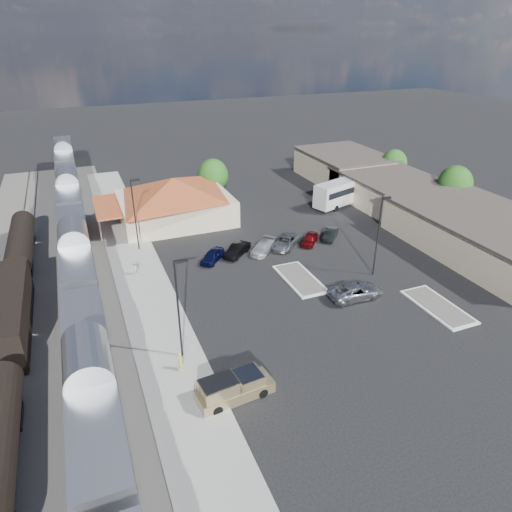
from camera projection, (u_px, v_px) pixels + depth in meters
name	position (u px, v px, depth m)	size (l,w,h in m)	color
ground	(274.00, 296.00, 46.50)	(280.00, 280.00, 0.00)	black
railbed	(52.00, 298.00, 46.04)	(16.00, 100.00, 0.12)	#4C4944
platform	(145.00, 290.00, 47.39)	(5.50, 92.00, 0.18)	gray
passenger_train	(78.00, 260.00, 47.38)	(3.00, 104.00, 5.55)	silver
freight_cars	(11.00, 314.00, 40.13)	(2.80, 46.00, 4.00)	black
station_depot	(174.00, 199.00, 63.45)	(18.35, 12.24, 6.20)	tan
buildings_east	(409.00, 197.00, 66.74)	(14.40, 51.40, 4.80)	#C6B28C
traffic_island_south	(300.00, 279.00, 49.45)	(3.30, 7.50, 0.21)	silver
traffic_island_north	(438.00, 306.00, 44.53)	(3.30, 7.50, 0.21)	silver
lamp_plat_s	(179.00, 302.00, 35.47)	(1.08, 0.25, 9.00)	black
lamp_plat_n	(135.00, 209.00, 53.70)	(1.08, 0.25, 9.00)	black
lamp_lot	(379.00, 230.00, 48.18)	(1.08, 0.25, 9.00)	black
tree_east_b	(455.00, 184.00, 65.99)	(4.94, 4.94, 6.96)	#382314
tree_east_c	(394.00, 164.00, 77.80)	(4.41, 4.41, 6.21)	#382314
tree_depot	(213.00, 176.00, 70.57)	(4.71, 4.71, 6.63)	#382314
pickup_truck	(235.00, 387.00, 33.29)	(5.88, 2.66, 1.97)	#9C8B60
suv	(356.00, 291.00, 45.76)	(2.60, 5.63, 1.56)	#9B9DA3
coach_bus	(347.00, 190.00, 69.95)	(12.41, 6.33, 3.91)	white
person_a	(180.00, 361.00, 35.75)	(0.62, 0.40, 1.69)	#D7D343
person_b	(134.00, 269.00, 49.65)	(0.78, 0.61, 1.62)	silver
parked_car_a	(212.00, 256.00, 53.12)	(1.63, 4.05, 1.38)	#0D1242
parked_car_b	(237.00, 250.00, 54.43)	(1.52, 4.37, 1.44)	black
parked_car_c	(263.00, 247.00, 55.28)	(1.86, 4.58, 1.33)	silver
parked_car_d	(286.00, 242.00, 56.59)	(2.33, 5.06, 1.41)	gray
parked_car_e	(310.00, 239.00, 57.44)	(1.55, 3.86, 1.32)	maroon
parked_car_f	(330.00, 234.00, 58.77)	(1.37, 3.93, 1.29)	black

